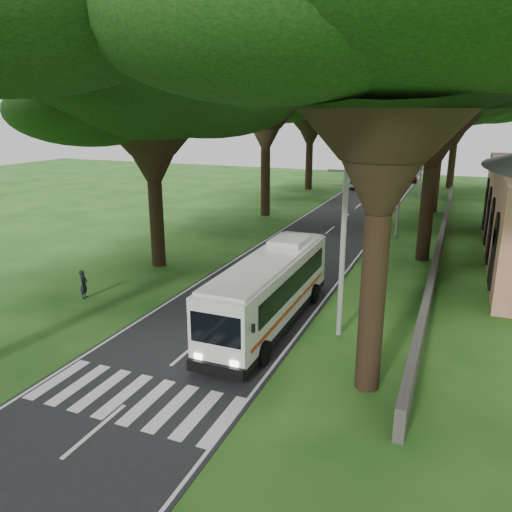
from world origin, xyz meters
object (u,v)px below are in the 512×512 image
Objects in this scene: pole_mid at (400,185)px; distant_car_b at (355,183)px; pedestrian at (84,284)px; pole_far at (422,162)px; coach_bus at (270,289)px; pole_near at (343,246)px; distant_car_c at (410,176)px.

pole_mid reaches higher than distant_car_b.
pole_mid reaches higher than pedestrian.
pole_far is 0.71× the size of coach_bus.
pole_near reaches higher than pedestrian.
pole_near is at bearing -90.00° from pole_far.
pole_near is 1.00× the size of pole_mid.
pole_near is at bearing -89.62° from distant_car_b.
coach_bus is 7.12× the size of pedestrian.
pole_near is 5.05× the size of pedestrian.
pedestrian is at bearing 70.57° from distant_car_c.
pole_near is 0.71× the size of coach_bus.
pole_near is 2.06× the size of distant_car_b.
pole_far is at bearing 91.88° from distant_car_c.
pole_near reaches higher than coach_bus.
coach_bus is at bearing -94.73° from pole_far.
coach_bus is at bearing -177.84° from pole_near.
pole_far is 40.33m from coach_bus.
pole_near and pole_far have the same top height.
distant_car_c is at bearing -29.86° from pedestrian.
pole_far is 2.06× the size of distant_car_b.
coach_bus is at bearing -93.77° from distant_car_b.
pole_far is 5.05× the size of pedestrian.
pole_far reaches higher than pedestrian.
pole_far is at bearing 90.00° from pole_near.
distant_car_b is at bearing 100.67° from pole_near.
distant_car_b is 2.45× the size of pedestrian.
coach_bus is (-3.32, -40.12, -2.39)m from pole_far.
pedestrian is (-5.41, -45.59, 0.12)m from distant_car_b.
pedestrian is (-13.87, -20.74, -3.39)m from pole_mid.
pole_near is at bearing 84.79° from distant_car_c.
distant_car_b is at bearing 50.79° from distant_car_c.
pole_near and pole_mid have the same top height.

